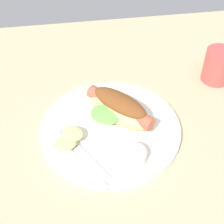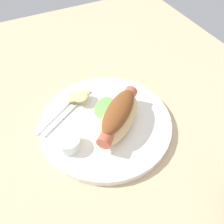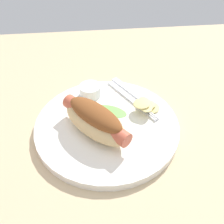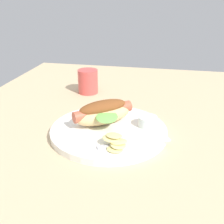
# 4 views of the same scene
# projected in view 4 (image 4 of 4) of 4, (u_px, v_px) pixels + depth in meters

# --- Properties ---
(ground_plane) EXTENTS (1.20, 0.90, 0.02)m
(ground_plane) POSITION_uv_depth(u_px,v_px,m) (108.00, 129.00, 0.72)
(ground_plane) COLOR tan
(plate) EXTENTS (0.28, 0.28, 0.02)m
(plate) POSITION_uv_depth(u_px,v_px,m) (109.00, 131.00, 0.67)
(plate) COLOR white
(plate) RESTS_ON ground_plane
(hot_dog) EXTENTS (0.14, 0.15, 0.06)m
(hot_dog) POSITION_uv_depth(u_px,v_px,m) (103.00, 112.00, 0.68)
(hot_dog) COLOR #DBB77A
(hot_dog) RESTS_ON plate
(sauce_ramekin) EXTENTS (0.05, 0.05, 0.03)m
(sauce_ramekin) POSITION_uv_depth(u_px,v_px,m) (148.00, 121.00, 0.67)
(sauce_ramekin) COLOR white
(sauce_ramekin) RESTS_ON plate
(fork) EXTENTS (0.09, 0.14, 0.00)m
(fork) POSITION_uv_depth(u_px,v_px,m) (133.00, 141.00, 0.61)
(fork) COLOR silver
(fork) RESTS_ON plate
(knife) EXTENTS (0.09, 0.12, 0.00)m
(knife) POSITION_uv_depth(u_px,v_px,m) (142.00, 145.00, 0.59)
(knife) COLOR silver
(knife) RESTS_ON plate
(chips_pile) EXTENTS (0.07, 0.06, 0.03)m
(chips_pile) POSITION_uv_depth(u_px,v_px,m) (115.00, 142.00, 0.58)
(chips_pile) COLOR #DDCE7F
(chips_pile) RESTS_ON plate
(drinking_cup) EXTENTS (0.07, 0.07, 0.08)m
(drinking_cup) POSITION_uv_depth(u_px,v_px,m) (88.00, 81.00, 0.93)
(drinking_cup) COLOR #D84C47
(drinking_cup) RESTS_ON ground_plane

